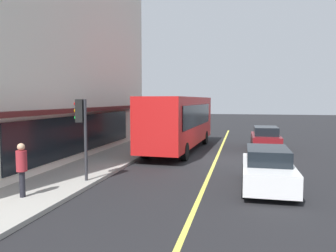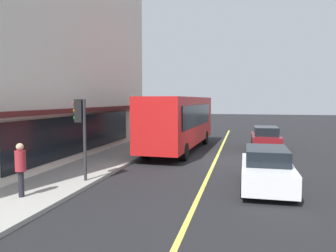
% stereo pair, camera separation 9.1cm
% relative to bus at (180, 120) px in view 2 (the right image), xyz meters
% --- Properties ---
extents(ground, '(120.00, 120.00, 0.00)m').
position_rel_bus_xyz_m(ground, '(-2.90, -2.60, -1.99)').
color(ground, black).
extents(sidewalk, '(80.00, 2.91, 0.15)m').
position_rel_bus_xyz_m(sidewalk, '(-2.90, 3.04, -1.91)').
color(sidewalk, '#9E9B93').
rests_on(sidewalk, ground).
extents(lane_centre_stripe, '(36.00, 0.16, 0.01)m').
position_rel_bus_xyz_m(lane_centre_stripe, '(-2.90, -2.60, -1.98)').
color(lane_centre_stripe, '#D8D14C').
rests_on(lane_centre_stripe, ground).
extents(bus, '(11.24, 3.05, 3.50)m').
position_rel_bus_xyz_m(bus, '(0.00, 0.00, 0.00)').
color(bus, red).
rests_on(bus, ground).
extents(traffic_light, '(0.30, 0.52, 3.20)m').
position_rel_bus_xyz_m(traffic_light, '(-9.43, 2.15, 0.55)').
color(traffic_light, '#2D2D33').
rests_on(traffic_light, sidewalk).
extents(car_white, '(4.31, 1.88, 1.52)m').
position_rel_bus_xyz_m(car_white, '(-8.49, -4.94, -1.24)').
color(car_white, white).
rests_on(car_white, ground).
extents(car_maroon, '(4.30, 1.87, 1.52)m').
position_rel_bus_xyz_m(car_maroon, '(1.89, -5.56, -1.24)').
color(car_maroon, maroon).
rests_on(car_maroon, ground).
extents(pedestrian_waiting, '(0.34, 0.34, 1.77)m').
position_rel_bus_xyz_m(pedestrian_waiting, '(-11.94, 3.00, -0.76)').
color(pedestrian_waiting, black).
rests_on(pedestrian_waiting, sidewalk).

